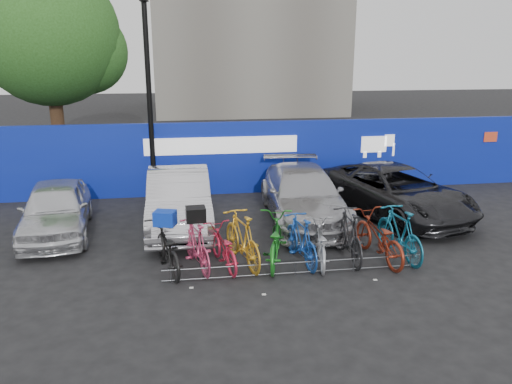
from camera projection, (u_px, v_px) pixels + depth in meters
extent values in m
plane|color=black|center=(289.00, 263.00, 11.21)|extent=(100.00, 100.00, 0.00)
cube|color=#0A1D97|center=(252.00, 157.00, 16.60)|extent=(22.00, 0.15, 2.40)
cube|color=white|center=(222.00, 145.00, 16.24)|extent=(5.00, 0.02, 0.55)
cube|color=white|center=(374.00, 144.00, 17.00)|extent=(1.20, 0.02, 0.90)
cube|color=#D44325|center=(491.00, 137.00, 17.57)|extent=(0.50, 0.02, 0.35)
cylinder|color=#382314|center=(58.00, 122.00, 19.20)|extent=(0.50, 0.50, 4.00)
sphere|color=#224A17|center=(48.00, 35.00, 18.33)|extent=(5.20, 5.20, 5.20)
sphere|color=#224A17|center=(85.00, 52.00, 18.95)|extent=(3.20, 3.20, 3.20)
cylinder|color=black|center=(150.00, 106.00, 15.09)|extent=(0.16, 0.16, 6.00)
cylinder|color=#595B60|center=(295.00, 263.00, 10.56)|extent=(5.60, 0.03, 0.03)
cylinder|color=#595B60|center=(295.00, 273.00, 10.62)|extent=(5.60, 0.03, 0.03)
cylinder|color=#595B60|center=(171.00, 276.00, 10.23)|extent=(0.03, 0.03, 0.28)
cylinder|color=#595B60|center=(234.00, 272.00, 10.41)|extent=(0.03, 0.03, 0.28)
cylinder|color=#595B60|center=(295.00, 269.00, 10.60)|extent=(0.03, 0.03, 0.28)
cylinder|color=#595B60|center=(354.00, 265.00, 10.78)|extent=(0.03, 0.03, 0.28)
cylinder|color=#595B60|center=(410.00, 261.00, 10.97)|extent=(0.03, 0.03, 0.28)
imported|color=silver|center=(56.00, 209.00, 12.82)|extent=(2.09, 4.22, 1.38)
imported|color=#BDBCC1|center=(179.00, 199.00, 13.39)|extent=(1.66, 4.66, 1.53)
imported|color=#AAA9AE|center=(303.00, 195.00, 13.98)|extent=(2.29, 5.10, 1.45)
imported|color=black|center=(395.00, 191.00, 14.36)|extent=(3.76, 5.63, 1.44)
imported|color=black|center=(167.00, 248.00, 10.73)|extent=(1.17, 2.08, 1.03)
imported|color=#CA3B64|center=(197.00, 245.00, 10.82)|extent=(0.96, 1.89, 1.09)
imported|color=red|center=(223.00, 247.00, 10.92)|extent=(0.98, 1.83, 0.91)
imported|color=gold|center=(242.00, 239.00, 11.01)|extent=(1.07, 2.09, 1.21)
imported|color=#1B791E|center=(275.00, 240.00, 11.09)|extent=(1.20, 2.18, 1.08)
imported|color=#1745A4|center=(301.00, 240.00, 11.10)|extent=(0.78, 1.90, 1.11)
imported|color=#999CA0|center=(320.00, 243.00, 11.10)|extent=(0.94, 1.88, 0.94)
imported|color=black|center=(349.00, 235.00, 11.29)|extent=(0.62, 1.97, 1.18)
imported|color=maroon|center=(378.00, 237.00, 11.27)|extent=(1.02, 2.16, 1.09)
imported|color=#13617F|center=(399.00, 233.00, 11.38)|extent=(0.80, 2.04, 1.19)
cube|color=#0D30B0|center=(165.00, 218.00, 10.55)|extent=(0.52, 0.45, 0.31)
cube|color=black|center=(196.00, 214.00, 10.64)|extent=(0.43, 0.39, 0.31)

